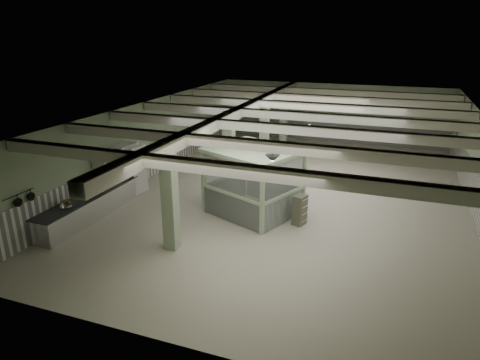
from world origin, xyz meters
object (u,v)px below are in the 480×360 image
(prep_counter, at_px, (93,205))
(filing_cabinet, at_px, (300,210))
(guard_booth, at_px, (253,170))
(walkin_cooler, at_px, (119,174))

(prep_counter, bearing_deg, filing_cabinet, 14.74)
(prep_counter, xyz_separation_m, filing_cabinet, (7.49, 1.97, 0.10))
(prep_counter, relative_size, guard_booth, 1.38)
(prep_counter, xyz_separation_m, walkin_cooler, (-0.08, 1.87, 0.63))
(walkin_cooler, bearing_deg, guard_booth, 5.02)
(guard_booth, xyz_separation_m, filing_cabinet, (1.91, -0.40, -1.18))
(prep_counter, relative_size, filing_cabinet, 4.91)
(prep_counter, bearing_deg, walkin_cooler, 92.56)
(guard_booth, bearing_deg, walkin_cooler, -152.44)
(walkin_cooler, distance_m, guard_booth, 5.72)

